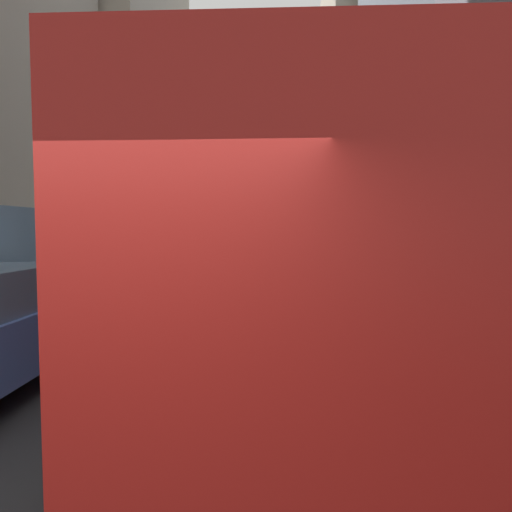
# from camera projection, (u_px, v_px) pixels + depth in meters

# --- Properties ---
(ground_plane) EXTENTS (120.00, 120.00, 0.00)m
(ground_plane) POSITION_uv_depth(u_px,v_px,m) (264.00, 254.00, 36.58)
(ground_plane) COLOR #232326
(sidewalk_left) EXTENTS (2.40, 110.00, 0.15)m
(sidewalk_left) POSITION_uv_depth(u_px,v_px,m) (195.00, 253.00, 36.84)
(sidewalk_left) COLOR gray
(sidewalk_left) RESTS_ON ground
(sidewalk_right) EXTENTS (2.40, 110.00, 0.15)m
(sidewalk_right) POSITION_uv_depth(u_px,v_px,m) (335.00, 253.00, 36.31)
(sidewalk_right) COLOR #ADA89E
(sidewalk_right) RESTS_ON ground
(building_left_mid) EXTENTS (11.98, 14.59, 21.52)m
(building_left_mid) POSITION_uv_depth(u_px,v_px,m) (76.00, 93.00, 28.77)
(building_left_mid) COLOR #B2A893
(building_left_mid) RESTS_ON ground
(building_left_far) EXTENTS (8.77, 21.58, 18.91)m
(building_left_far) POSITION_uv_depth(u_px,v_px,m) (156.00, 159.00, 47.74)
(building_left_far) COLOR #4C515B
(building_left_far) RESTS_ON ground
(building_right_far) EXTENTS (11.71, 14.96, 28.50)m
(building_right_far) POSITION_uv_depth(u_px,v_px,m) (382.00, 111.00, 46.64)
(building_right_far) COLOR #A0937F
(building_right_far) RESTS_ON ground
(transit_bus) EXTENTS (2.78, 11.53, 3.05)m
(transit_bus) POSITION_uv_depth(u_px,v_px,m) (288.00, 248.00, 7.72)
(transit_bus) COLOR red
(transit_bus) RESTS_ON ground
(car_red_coupe) EXTENTS (1.87, 4.21, 1.62)m
(car_red_coupe) POSITION_uv_depth(u_px,v_px,m) (224.00, 246.00, 32.49)
(car_red_coupe) COLOR red
(car_red_coupe) RESTS_ON ground
(car_grey_wagon) EXTENTS (1.81, 4.24, 1.62)m
(car_grey_wagon) POSITION_uv_depth(u_px,v_px,m) (300.00, 245.00, 35.41)
(car_grey_wagon) COLOR slate
(car_grey_wagon) RESTS_ON ground
(dalmatian_dog) EXTENTS (0.22, 0.96, 0.72)m
(dalmatian_dog) POSITION_uv_depth(u_px,v_px,m) (90.00, 404.00, 4.09)
(dalmatian_dog) COLOR white
(dalmatian_dog) RESTS_ON ground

